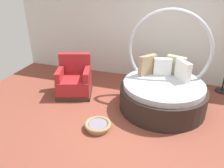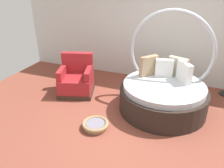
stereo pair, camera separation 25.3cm
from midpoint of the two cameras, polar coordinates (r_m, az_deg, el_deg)
The scene contains 5 objects.
ground_plane at distance 4.38m, azimuth 4.50°, elevation -10.82°, with size 8.00×8.00×0.02m, color brown.
back_wall at distance 6.01m, azimuth 10.58°, elevation 14.00°, with size 8.00×0.12×2.80m, color silver.
round_daybed at distance 4.86m, azimuth 11.63°, elevation -1.43°, with size 1.83×1.83×2.05m.
red_armchair at distance 5.46m, azimuth -10.92°, elevation 0.83°, with size 1.00×1.00×0.94m.
pet_basket at distance 4.27m, azimuth -5.39°, elevation -10.58°, with size 0.51×0.51×0.13m.
Camera 1 is at (0.62, -3.47, 2.62)m, focal length 35.47 mm.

